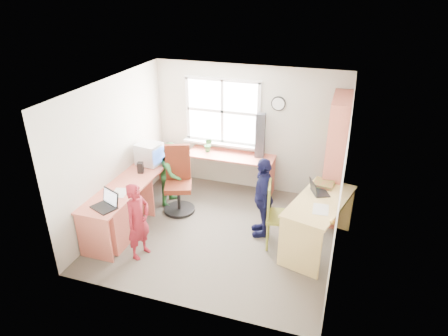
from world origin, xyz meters
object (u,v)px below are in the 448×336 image
crt_monitor (149,154)px  person_green (173,173)px  bookshelf (335,161)px  laptop_left (107,203)px  swivel_chair (178,183)px  wooden_chair (277,213)px  cd_tower (260,135)px  potted_plant (208,145)px  laptop_right (317,190)px  person_red (138,221)px  right_desk (319,213)px  person_navy (263,197)px  l_desk (137,204)px

crt_monitor → person_green: (0.39, 0.10, -0.36)m
bookshelf → laptop_left: bookshelf is taller
bookshelf → swivel_chair: bearing=-164.6°
swivel_chair → crt_monitor: swivel_chair is taller
wooden_chair → crt_monitor: size_ratio=2.31×
cd_tower → potted_plant: size_ratio=2.96×
crt_monitor → laptop_right: size_ratio=1.19×
swivel_chair → cd_tower: cd_tower is taller
wooden_chair → person_red: 2.05m
wooden_chair → person_red: size_ratio=0.89×
laptop_left → cd_tower: (1.69, 2.46, 0.36)m
right_desk → person_navy: 0.89m
laptop_right → person_red: size_ratio=0.32×
l_desk → cd_tower: 2.51m
wooden_chair → person_green: (-2.03, 0.71, 0.02)m
swivel_chair → laptop_left: (-0.50, -1.41, 0.30)m
potted_plant → crt_monitor: bearing=-132.9°
potted_plant → person_green: (-0.40, -0.76, -0.30)m
cd_tower → bookshelf: bearing=-19.2°
right_desk → person_navy: person_navy is taller
person_navy → laptop_left: bearing=-79.3°
swivel_chair → potted_plant: 1.05m
crt_monitor → person_red: bearing=-60.1°
crt_monitor → laptop_right: bearing=3.3°
laptop_right → cd_tower: cd_tower is taller
crt_monitor → laptop_left: (0.09, -1.51, -0.14)m
potted_plant → l_desk: bearing=-109.3°
l_desk → bookshelf: 3.35m
l_desk → potted_plant: potted_plant is taller
wooden_chair → cd_tower: cd_tower is taller
swivel_chair → person_green: swivel_chair is taller
laptop_left → crt_monitor: bearing=116.2°
bookshelf → laptop_left: size_ratio=4.80×
laptop_left → laptop_right: 3.13m
cd_tower → potted_plant: cd_tower is taller
cd_tower → person_green: bearing=-153.2°
crt_monitor → person_navy: (2.16, -0.38, -0.29)m
laptop_right → person_navy: person_navy is taller
right_desk → cd_tower: cd_tower is taller
right_desk → swivel_chair: 2.49m
bookshelf → laptop_right: 0.92m
person_green → person_navy: size_ratio=0.88×
crt_monitor → cd_tower: size_ratio=0.55×
bookshelf → laptop_left: (-3.06, -2.11, -0.19)m
swivel_chair → wooden_chair: 1.91m
l_desk → person_navy: bearing=13.8°
swivel_chair → laptop_left: swivel_chair is taller
bookshelf → swivel_chair: (-2.57, -0.71, -0.49)m
swivel_chair → l_desk: bearing=-137.9°
swivel_chair → person_red: bearing=-111.0°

